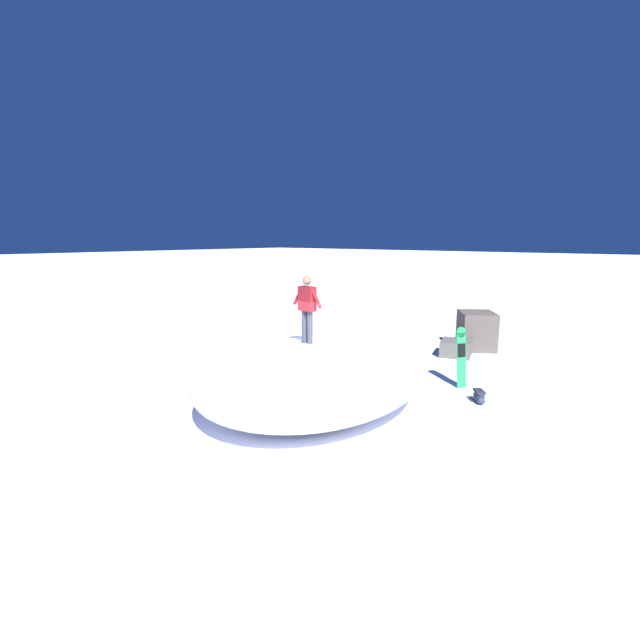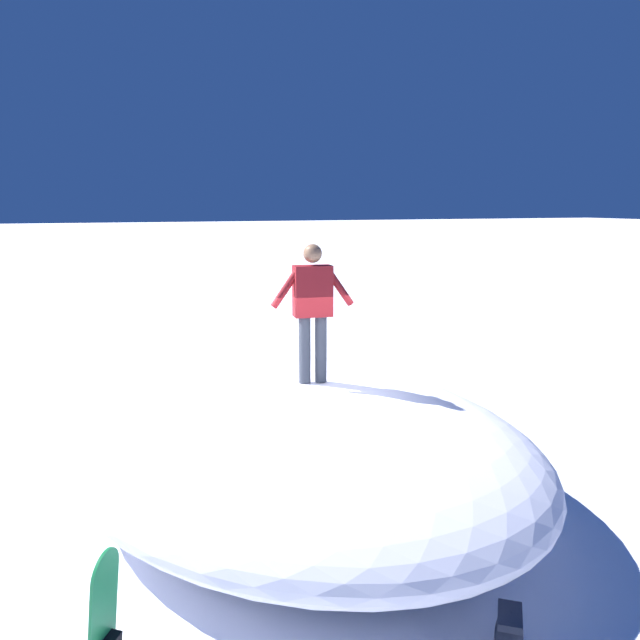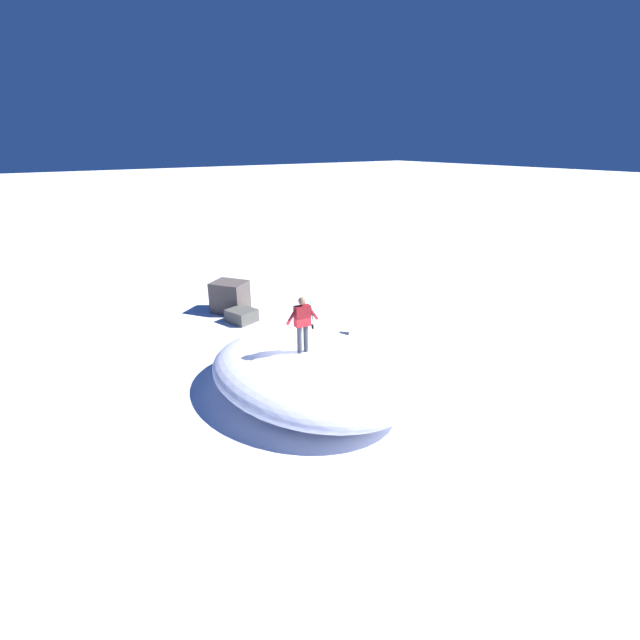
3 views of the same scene
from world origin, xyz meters
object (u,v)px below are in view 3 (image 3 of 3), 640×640
at_px(snowboarder_standing, 302,321).
at_px(snowboard_primary_upright, 312,317).
at_px(backpack_near, 344,337).
at_px(backpack_far, 242,354).

height_order(snowboarder_standing, snowboard_primary_upright, snowboarder_standing).
bearing_deg(backpack_near, snowboard_primary_upright, -135.59).
xyz_separation_m(backpack_near, backpack_far, (-0.80, -3.89, 0.04)).
relative_size(snowboarder_standing, backpack_near, 2.76).
bearing_deg(backpack_far, snowboarder_standing, 7.39).
height_order(snowboard_primary_upright, backpack_far, snowboard_primary_upright).
bearing_deg(snowboarder_standing, snowboard_primary_upright, 142.40).
distance_m(backpack_near, backpack_far, 3.97).
bearing_deg(snowboard_primary_upright, backpack_far, -88.26).
distance_m(snowboarder_standing, backpack_near, 4.81).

